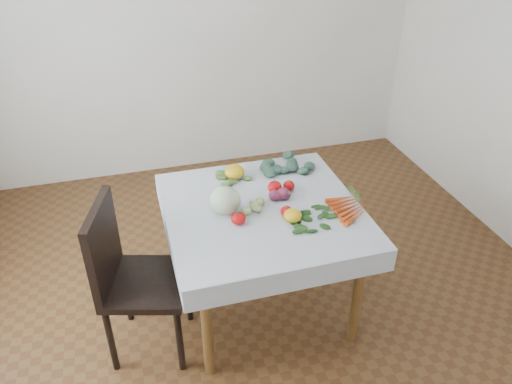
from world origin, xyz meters
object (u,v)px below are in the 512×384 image
chair (128,271)px  heirloom_back (235,171)px  cabbage (225,200)px  carrot_bunch (350,207)px  table (263,222)px

chair → heirloom_back: chair is taller
cabbage → carrot_bunch: bearing=-14.2°
table → cabbage: bearing=174.4°
chair → cabbage: 0.66m
table → cabbage: (-0.22, 0.02, 0.18)m
table → carrot_bunch: size_ratio=3.56×
chair → carrot_bunch: bearing=-1.9°
chair → cabbage: bearing=12.9°
table → cabbage: cabbage is taller
table → carrot_bunch: (0.48, -0.15, 0.12)m
carrot_bunch → chair: bearing=178.1°
table → carrot_bunch: 0.52m
table → carrot_bunch: carrot_bunch is taller
cabbage → heirloom_back: bearing=68.3°
carrot_bunch → cabbage: bearing=165.8°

